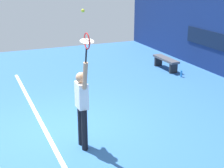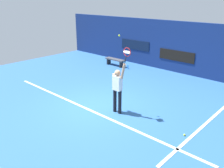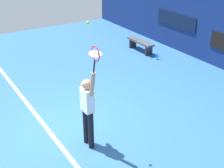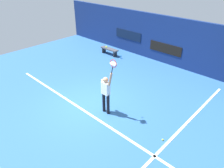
{
  "view_description": "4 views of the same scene",
  "coord_description": "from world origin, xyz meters",
  "px_view_note": "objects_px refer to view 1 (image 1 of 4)",
  "views": [
    {
      "loc": [
        7.2,
        -1.82,
        3.65
      ],
      "look_at": [
        1.09,
        0.78,
        1.4
      ],
      "focal_mm": 53.95,
      "sensor_mm": 36.0,
      "label": 1
    },
    {
      "loc": [
        6.43,
        -6.04,
        4.17
      ],
      "look_at": [
        0.58,
        0.28,
        1.02
      ],
      "focal_mm": 38.42,
      "sensor_mm": 36.0,
      "label": 2
    },
    {
      "loc": [
        6.49,
        -2.66,
        4.59
      ],
      "look_at": [
        1.0,
        0.77,
        1.44
      ],
      "focal_mm": 51.38,
      "sensor_mm": 36.0,
      "label": 3
    },
    {
      "loc": [
        6.13,
        -4.91,
        5.53
      ],
      "look_at": [
        0.93,
        0.57,
        1.2
      ],
      "focal_mm": 33.6,
      "sensor_mm": 36.0,
      "label": 4
    }
  ],
  "objects_px": {
    "tennis_ball": "(83,11)",
    "water_bottle": "(181,74)",
    "court_bench": "(166,61)",
    "tennis_racket": "(87,43)",
    "tennis_player": "(82,104)"
  },
  "relations": [
    {
      "from": "tennis_racket",
      "to": "court_bench",
      "type": "distance_m",
      "value": 7.21
    },
    {
      "from": "tennis_player",
      "to": "tennis_racket",
      "type": "bearing_deg",
      "value": -0.59
    },
    {
      "from": "tennis_player",
      "to": "tennis_ball",
      "type": "height_order",
      "value": "tennis_ball"
    },
    {
      "from": "tennis_ball",
      "to": "court_bench",
      "type": "height_order",
      "value": "tennis_ball"
    },
    {
      "from": "tennis_ball",
      "to": "water_bottle",
      "type": "relative_size",
      "value": 0.28
    },
    {
      "from": "tennis_player",
      "to": "tennis_racket",
      "type": "distance_m",
      "value": 1.43
    },
    {
      "from": "tennis_racket",
      "to": "tennis_ball",
      "type": "relative_size",
      "value": 9.2
    },
    {
      "from": "tennis_racket",
      "to": "water_bottle",
      "type": "xyz_separation_m",
      "value": [
        -3.85,
        4.86,
        -2.26
      ]
    },
    {
      "from": "water_bottle",
      "to": "tennis_player",
      "type": "bearing_deg",
      "value": -54.69
    },
    {
      "from": "tennis_ball",
      "to": "water_bottle",
      "type": "height_order",
      "value": "tennis_ball"
    },
    {
      "from": "tennis_racket",
      "to": "water_bottle",
      "type": "height_order",
      "value": "tennis_racket"
    },
    {
      "from": "water_bottle",
      "to": "tennis_racket",
      "type": "bearing_deg",
      "value": -51.6
    },
    {
      "from": "court_bench",
      "to": "water_bottle",
      "type": "bearing_deg",
      "value": 0.0
    },
    {
      "from": "tennis_racket",
      "to": "court_bench",
      "type": "relative_size",
      "value": 0.45
    },
    {
      "from": "court_bench",
      "to": "water_bottle",
      "type": "relative_size",
      "value": 5.83
    }
  ]
}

